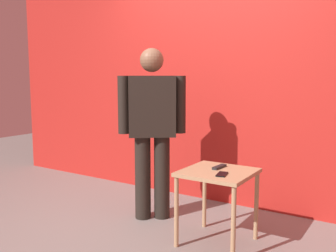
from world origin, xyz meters
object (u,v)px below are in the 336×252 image
object	(u,v)px
standing_person	(152,125)
tv_remote	(219,167)
side_table	(218,182)
cell_phone	(222,174)

from	to	relation	value
standing_person	tv_remote	distance (m)	0.80
standing_person	tv_remote	bearing A→B (deg)	-7.00
side_table	cell_phone	distance (m)	0.17
standing_person	cell_phone	bearing A→B (deg)	-18.25
side_table	tv_remote	bearing A→B (deg)	108.27
standing_person	cell_phone	world-z (taller)	standing_person
standing_person	side_table	bearing A→B (deg)	-12.87
standing_person	side_table	distance (m)	0.88
cell_phone	tv_remote	distance (m)	0.22
cell_phone	tv_remote	size ratio (longest dim) A/B	0.85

